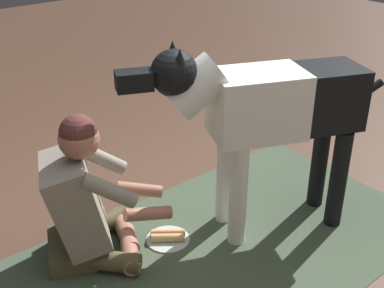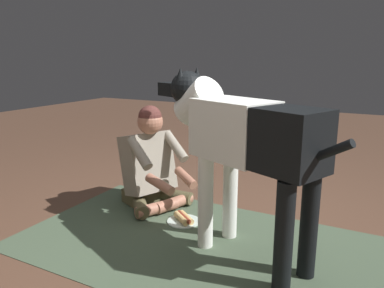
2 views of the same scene
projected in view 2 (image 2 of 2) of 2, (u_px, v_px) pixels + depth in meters
ground_plane at (202, 228)px, 2.76m from camera, size 13.52×13.52×0.00m
area_rug at (194, 243)px, 2.54m from camera, size 2.40×1.41×0.01m
person_sitting_on_floor at (151, 165)px, 3.12m from camera, size 0.75×0.62×0.86m
large_dog at (240, 137)px, 2.26m from camera, size 1.43×0.73×1.17m
hot_dog_on_plate at (184, 219)px, 2.86m from camera, size 0.26×0.26×0.06m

